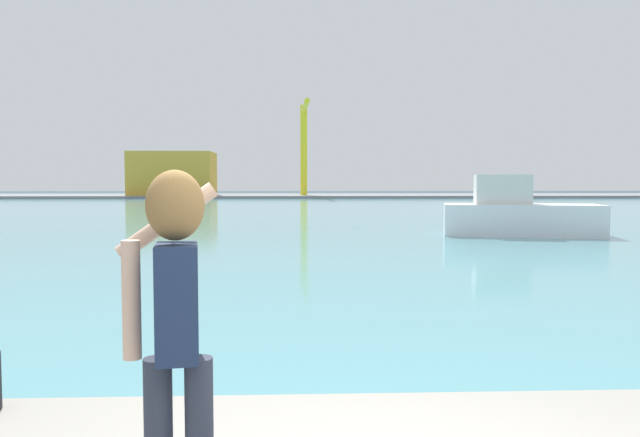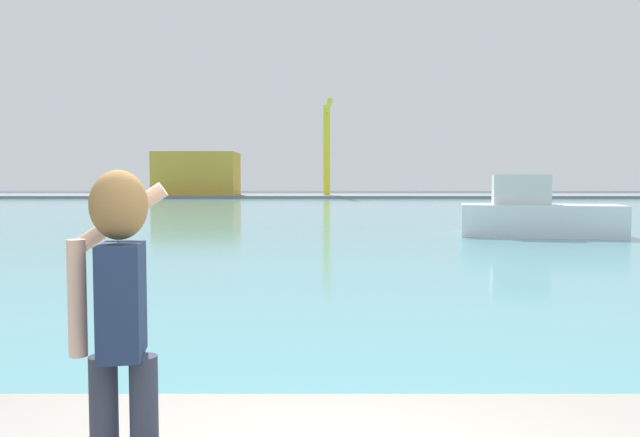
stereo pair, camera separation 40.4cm
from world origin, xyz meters
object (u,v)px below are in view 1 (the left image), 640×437
at_px(warehouse_left, 173,174).
at_px(port_crane, 304,138).
at_px(person_photographer, 175,308).
at_px(boat_moored, 517,214).

distance_m(warehouse_left, port_crane, 19.96).
bearing_deg(person_photographer, warehouse_left, 1.75).
height_order(person_photographer, warehouse_left, warehouse_left).
relative_size(warehouse_left, port_crane, 0.90).
bearing_deg(person_photographer, boat_moored, -33.24).
height_order(person_photographer, port_crane, port_crane).
xyz_separation_m(person_photographer, boat_moored, (9.92, 22.33, -0.69)).
xyz_separation_m(boat_moored, warehouse_left, (-27.06, 65.50, 2.59)).
relative_size(person_photographer, boat_moored, 0.26).
xyz_separation_m(boat_moored, port_crane, (-7.91, 63.10, 7.69)).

